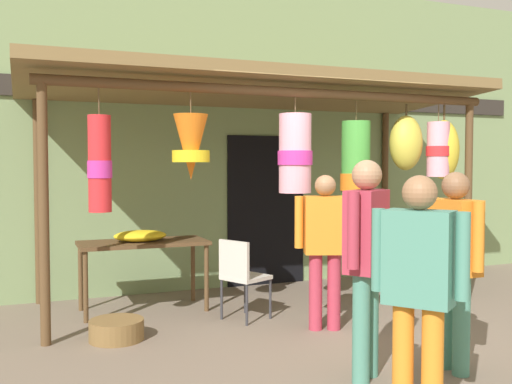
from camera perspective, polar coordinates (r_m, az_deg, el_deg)
name	(u,v)px	position (r m, az deg, el deg)	size (l,w,h in m)	color
ground_plane	(334,323)	(6.14, 7.62, -12.58)	(30.00, 30.00, 0.00)	#756656
shop_facade	(254,134)	(7.94, -0.23, 5.66)	(9.40, 0.29, 4.06)	#7A9360
market_stall_canopy	(276,111)	(6.72, 1.97, 7.89)	(5.25, 2.21, 2.61)	brown
display_table	(143,249)	(6.58, -10.94, -5.46)	(1.38, 0.64, 0.77)	brown
flower_heap_on_table	(141,236)	(6.54, -11.10, -4.20)	(0.57, 0.40, 0.12)	yellow
folding_chair	(241,272)	(6.09, -1.48, -7.83)	(0.53, 0.53, 0.84)	beige
wicker_basket_by_table	(117,330)	(5.67, -13.43, -12.92)	(0.50, 0.50, 0.19)	brown
vendor_in_orange	(366,251)	(4.45, 10.69, -5.64)	(0.49, 0.41, 1.65)	#4C8E7A
customer_foreground	(455,255)	(4.80, 18.78, -5.85)	(0.23, 0.59, 1.56)	#4C8E7A
shopper_by_bananas	(419,281)	(3.70, 15.55, -8.39)	(0.41, 0.49, 1.55)	orange
passerby_at_right	(325,240)	(5.74, 6.74, -4.63)	(0.56, 0.35, 1.51)	#B23347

